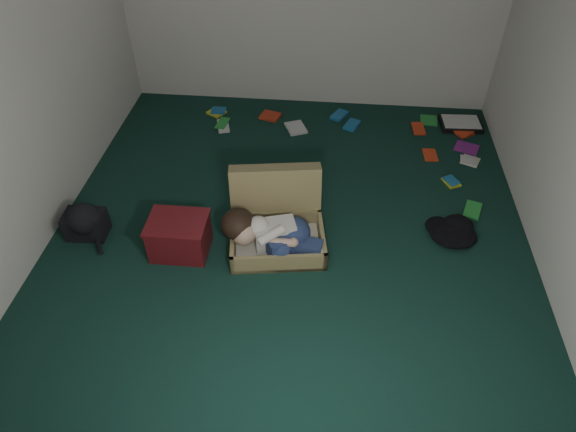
# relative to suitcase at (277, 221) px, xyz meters

# --- Properties ---
(floor) EXTENTS (4.50, 4.50, 0.00)m
(floor) POSITION_rel_suitcase_xyz_m (0.11, 0.02, -0.17)
(floor) COLOR #102E25
(floor) RESTS_ON ground
(wall_front) EXTENTS (4.50, 0.00, 4.50)m
(wall_front) POSITION_rel_suitcase_xyz_m (0.11, -2.23, 1.13)
(wall_front) COLOR silver
(wall_front) RESTS_ON ground
(wall_left) EXTENTS (0.00, 4.50, 4.50)m
(wall_left) POSITION_rel_suitcase_xyz_m (-1.89, 0.02, 1.13)
(wall_left) COLOR silver
(wall_left) RESTS_ON ground
(suitcase) EXTENTS (0.86, 0.84, 0.56)m
(suitcase) POSITION_rel_suitcase_xyz_m (0.00, 0.00, 0.00)
(suitcase) COLOR #90814F
(suitcase) RESTS_ON floor
(person) EXTENTS (0.84, 0.41, 0.35)m
(person) POSITION_rel_suitcase_xyz_m (-0.02, -0.20, 0.04)
(person) COLOR silver
(person) RESTS_ON suitcase
(maroon_bin) EXTENTS (0.47, 0.37, 0.32)m
(maroon_bin) POSITION_rel_suitcase_xyz_m (-0.76, -0.25, -0.00)
(maroon_bin) COLOR #5C1216
(maroon_bin) RESTS_ON floor
(backpack) EXTENTS (0.42, 0.34, 0.24)m
(backpack) POSITION_rel_suitcase_xyz_m (-1.59, -0.14, -0.04)
(backpack) COLOR black
(backpack) RESTS_ON floor
(clothing_pile) EXTENTS (0.52, 0.48, 0.13)m
(clothing_pile) POSITION_rel_suitcase_xyz_m (1.47, 0.15, -0.10)
(clothing_pile) COLOR black
(clothing_pile) RESTS_ON floor
(paper_tray) EXTENTS (0.45, 0.34, 0.06)m
(paper_tray) POSITION_rel_suitcase_xyz_m (1.81, 1.89, -0.14)
(paper_tray) COLOR black
(paper_tray) RESTS_ON floor
(book_scatter) EXTENTS (2.93, 1.74, 0.02)m
(book_scatter) POSITION_rel_suitcase_xyz_m (0.86, 1.55, -0.16)
(book_scatter) COLOR #CAD225
(book_scatter) RESTS_ON floor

